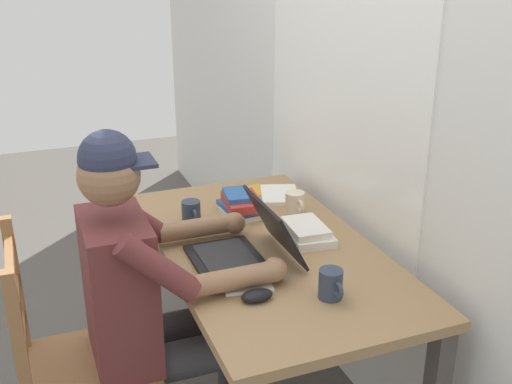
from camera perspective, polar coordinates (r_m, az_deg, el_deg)
The scene contains 14 objects.
back_wall at distance 2.25m, azimuth 11.58°, elevation 9.54°, with size 6.00×0.08×2.60m.
desk at distance 2.28m, azimuth 0.98°, elevation -7.30°, with size 1.33×0.72×0.75m.
seated_person at distance 2.09m, azimuth -9.48°, elevation -9.03°, with size 0.50×0.60×1.26m.
wooden_chair at distance 2.19m, azimuth -16.57°, elevation -15.25°, with size 0.42×0.42×0.95m.
laptop at distance 2.10m, azimuth -0.83°, elevation -5.15°, with size 0.33×0.34×0.21m.
computer_mouse at distance 1.89m, azimuth 0.09°, elevation -9.49°, with size 0.06×0.10×0.03m, color black.
coffee_mug_white at distance 2.47m, azimuth 3.62°, elevation -1.04°, with size 0.11×0.08×0.09m.
coffee_mug_dark at distance 1.90m, azimuth 6.91°, elevation -8.42°, with size 0.11×0.07×0.09m.
coffee_mug_spare at distance 2.40m, azimuth -5.96°, elevation -1.89°, with size 0.11×0.07×0.09m.
book_stack_main at distance 2.46m, azimuth -1.39°, elevation -1.12°, with size 0.21×0.16×0.09m.
book_stack_side at distance 2.27m, azimuth 4.81°, elevation -3.73°, with size 0.22×0.17×0.06m.
paper_pile_near_laptop at distance 2.01m, azimuth -0.99°, elevation -7.97°, with size 0.18×0.15×0.01m, color white.
paper_pile_back_corner at distance 2.66m, azimuth 2.18°, elevation -0.25°, with size 0.21×0.15×0.02m, color white.
landscape_photo_print at distance 2.73m, azimuth -0.08°, elevation 0.17°, with size 0.13×0.09×0.00m, color gold.
Camera 1 is at (1.85, -0.76, 1.75)m, focal length 43.51 mm.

